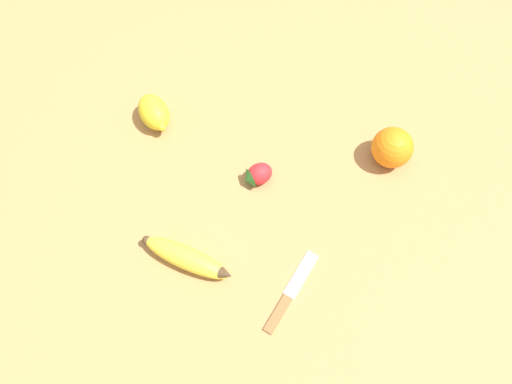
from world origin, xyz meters
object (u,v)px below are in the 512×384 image
Objects in this scene: paring_knife at (289,294)px; orange at (392,148)px; strawberry at (258,175)px; lemon at (154,112)px; banana at (187,258)px.

orange is at bearing 84.88° from paring_knife.
orange is at bearing 161.32° from strawberry.
paring_knife is (0.38, -0.23, -0.03)m from lemon.
banana is 0.19m from paring_knife.
strawberry is (-0.21, -0.15, -0.02)m from orange.
banana is 1.77× the size of lemon.
paring_knife is at bearing 74.26° from strawberry.
banana is 0.43m from orange.
orange reaches higher than banana.
orange is 0.78× the size of lemon.
lemon is 0.45m from paring_knife.
orange reaches higher than lemon.
orange is 0.26m from strawberry.
paring_knife is (-0.08, -0.33, -0.04)m from orange.
strawberry is at bearing 77.76° from banana.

